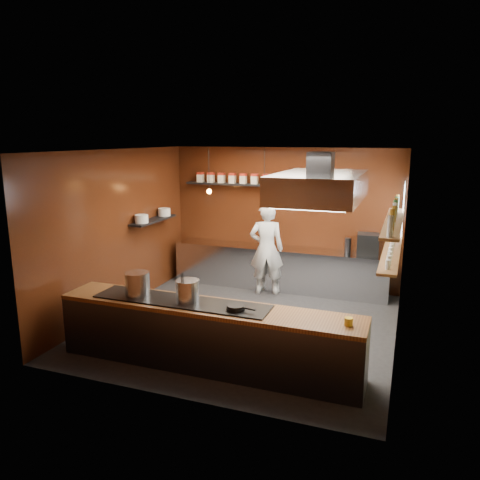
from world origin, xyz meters
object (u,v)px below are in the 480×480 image
at_px(stockpot_large, 137,284).
at_px(espresso_machine, 368,244).
at_px(extractor_hood, 320,186).
at_px(chef, 266,249).
at_px(stockpot_small, 188,291).

xyz_separation_m(stockpot_large, espresso_machine, (2.92, 3.85, -0.00)).
xyz_separation_m(extractor_hood, chef, (-1.45, 2.15, -1.55)).
bearing_deg(stockpot_small, stockpot_large, -178.08).
xyz_separation_m(extractor_hood, stockpot_small, (-1.60, -1.19, -1.41)).
height_order(extractor_hood, chef, extractor_hood).
distance_m(stockpot_large, chef, 3.50).
distance_m(extractor_hood, chef, 3.02).
bearing_deg(espresso_machine, stockpot_small, -123.73).
bearing_deg(stockpot_large, extractor_hood, 26.91).
relative_size(stockpot_large, espresso_machine, 0.85).
relative_size(extractor_hood, espresso_machine, 4.74).
height_order(stockpot_small, chef, chef).
bearing_deg(stockpot_small, chef, 87.55).
relative_size(stockpot_large, chef, 0.19).
bearing_deg(extractor_hood, stockpot_large, -153.09).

